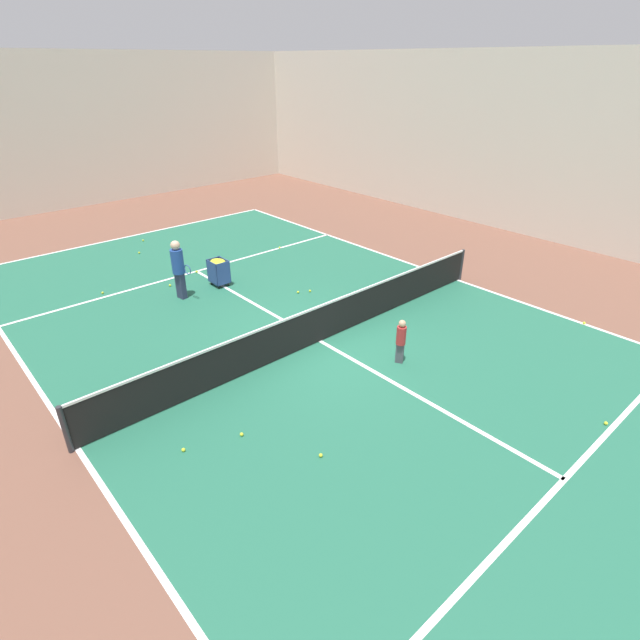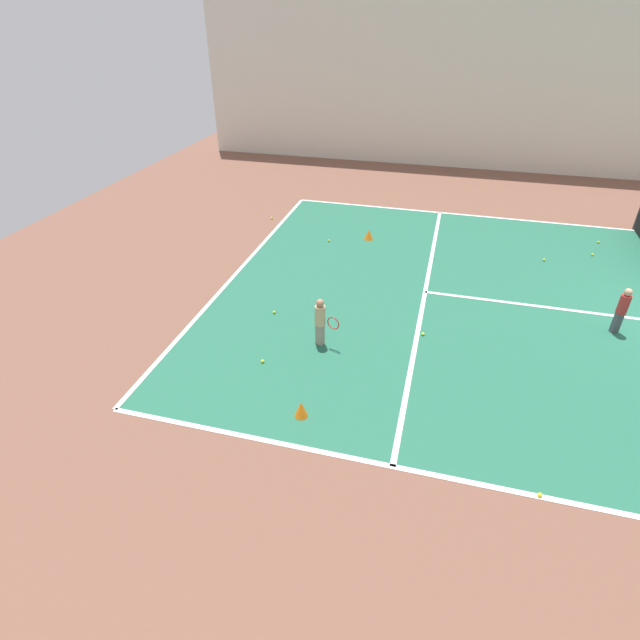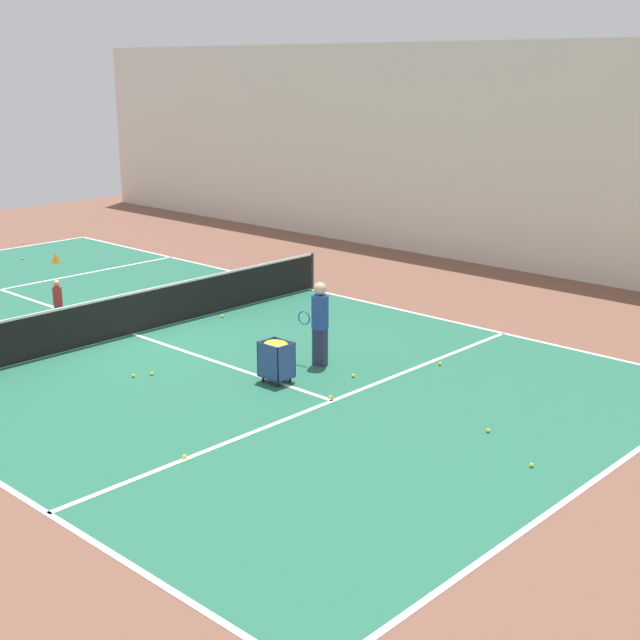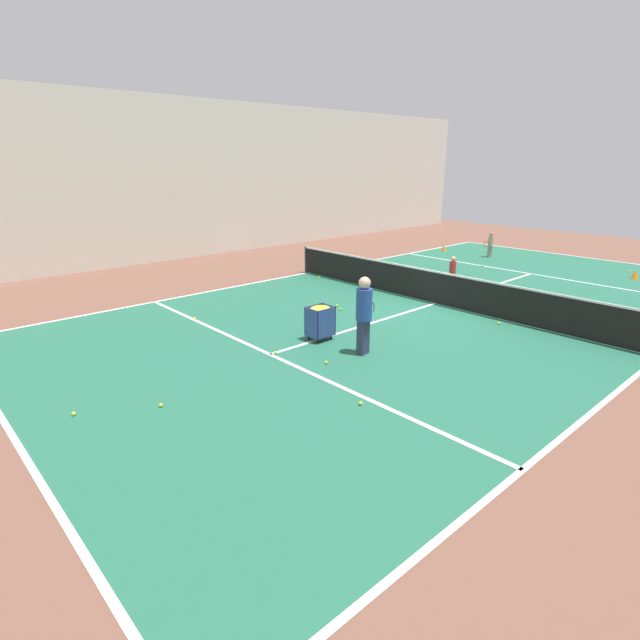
{
  "view_description": "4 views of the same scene",
  "coord_description": "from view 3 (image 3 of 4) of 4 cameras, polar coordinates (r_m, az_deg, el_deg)",
  "views": [
    {
      "loc": [
        -6.97,
        -7.87,
        6.09
      ],
      "look_at": [
        0.0,
        0.0,
        0.58
      ],
      "focal_mm": 28.0,
      "sensor_mm": 36.0,
      "label": 1
    },
    {
      "loc": [
        11.11,
        -5.75,
        6.09
      ],
      "look_at": [
        2.82,
        -7.98,
        0.6
      ],
      "focal_mm": 28.0,
      "sensor_mm": 36.0,
      "label": 2
    },
    {
      "loc": [
        11.11,
        16.08,
        5.83
      ],
      "look_at": [
        -1.31,
        4.5,
        0.94
      ],
      "focal_mm": 50.0,
      "sensor_mm": 36.0,
      "label": 3
    },
    {
      "loc": [
        -8.18,
        11.99,
        4.01
      ],
      "look_at": [
        -0.01,
        4.58,
        0.48
      ],
      "focal_mm": 28.0,
      "sensor_mm": 36.0,
      "label": 4
    }
  ],
  "objects": [
    {
      "name": "tennis_ball_18",
      "position": [
        29.13,
        -18.51,
        3.75
      ],
      "size": [
        0.07,
        0.07,
        0.07
      ],
      "primitive_type": "sphere",
      "color": "yellow",
      "rests_on": "ground"
    },
    {
      "name": "tennis_ball_11",
      "position": [
        17.61,
        -11.86,
        -3.5
      ],
      "size": [
        0.07,
        0.07,
        0.07
      ],
      "primitive_type": "sphere",
      "color": "yellow",
      "rests_on": "ground"
    },
    {
      "name": "coach_at_net",
      "position": [
        17.66,
        -0.01,
        0.13
      ],
      "size": [
        0.39,
        0.68,
        1.71
      ],
      "rotation": [
        0.0,
        0.0,
        -1.41
      ],
      "color": "#2D3351",
      "rests_on": "ground"
    },
    {
      "name": "tennis_ball_1",
      "position": [
        31.71,
        -18.46,
        4.7
      ],
      "size": [
        0.07,
        0.07,
        0.07
      ],
      "primitive_type": "sphere",
      "color": "yellow",
      "rests_on": "ground"
    },
    {
      "name": "line_baseline_far",
      "position": [
        13.55,
        16.71,
        -10.14
      ],
      "size": [
        11.43,
        0.1,
        0.0
      ],
      "primitive_type": "cube",
      "color": "white",
      "rests_on": "ground"
    },
    {
      "name": "tennis_ball_7",
      "position": [
        14.99,
        10.72,
        -6.96
      ],
      "size": [
        0.07,
        0.07,
        0.07
      ],
      "primitive_type": "sphere",
      "color": "yellow",
      "rests_on": "ground"
    },
    {
      "name": "tennis_net",
      "position": [
        20.26,
        -11.92,
        0.46
      ],
      "size": [
        11.73,
        0.1,
        0.97
      ],
      "color": "#2D2D33",
      "rests_on": "ground"
    },
    {
      "name": "line_sideline_left",
      "position": [
        23.99,
        -0.69,
        2.0
      ],
      "size": [
        0.1,
        21.93,
        0.0
      ],
      "primitive_type": "cube",
      "color": "white",
      "rests_on": "ground"
    },
    {
      "name": "hall_enclosure_left",
      "position": [
        27.93,
        7.78,
        10.6
      ],
      "size": [
        0.15,
        33.82,
        6.49
      ],
      "color": "silver",
      "rests_on": "ground"
    },
    {
      "name": "tennis_ball_8",
      "position": [
        17.24,
        2.15,
        -3.58
      ],
      "size": [
        0.07,
        0.07,
        0.07
      ],
      "primitive_type": "sphere",
      "color": "yellow",
      "rests_on": "ground"
    },
    {
      "name": "ground_plane",
      "position": [
        20.39,
        -11.84,
        -0.91
      ],
      "size": [
        37.52,
        37.52,
        0.0
      ],
      "primitive_type": "plane",
      "color": "brown"
    },
    {
      "name": "line_centre_service",
      "position": [
        20.39,
        -11.84,
        -0.89
      ],
      "size": [
        0.1,
        12.06,
        0.0
      ],
      "primitive_type": "cube",
      "color": "white",
      "rests_on": "ground"
    },
    {
      "name": "line_service_far",
      "position": [
        16.07,
        0.81,
        -5.19
      ],
      "size": [
        11.43,
        0.1,
        0.0
      ],
      "primitive_type": "cube",
      "color": "white",
      "rests_on": "ground"
    },
    {
      "name": "tennis_ball_0",
      "position": [
        16.16,
        0.68,
        -4.94
      ],
      "size": [
        0.07,
        0.07,
        0.07
      ],
      "primitive_type": "sphere",
      "color": "yellow",
      "rests_on": "ground"
    },
    {
      "name": "tennis_ball_14",
      "position": [
        18.07,
        7.69,
        -2.79
      ],
      "size": [
        0.07,
        0.07,
        0.07
      ],
      "primitive_type": "sphere",
      "color": "yellow",
      "rests_on": "ground"
    },
    {
      "name": "tennis_ball_5",
      "position": [
        23.59,
        -7.53,
        1.7
      ],
      "size": [
        0.07,
        0.07,
        0.07
      ],
      "primitive_type": "sphere",
      "color": "yellow",
      "rests_on": "ground"
    },
    {
      "name": "child_midcourt",
      "position": [
        21.41,
        -16.44,
        1.29
      ],
      "size": [
        0.29,
        0.29,
        1.07
      ],
      "rotation": [
        0.0,
        0.0,
        2.06
      ],
      "color": "#4C4C56",
      "rests_on": "ground"
    },
    {
      "name": "training_cone_1",
      "position": [
        28.39,
        -16.56,
        3.85
      ],
      "size": [
        0.28,
        0.28,
        0.31
      ],
      "primitive_type": "cone",
      "color": "orange",
      "rests_on": "ground"
    },
    {
      "name": "ball_cart",
      "position": [
        16.84,
        -2.82,
        -2.16
      ],
      "size": [
        0.47,
        0.57,
        0.82
      ],
      "color": "#2D478C",
      "rests_on": "ground"
    },
    {
      "name": "tennis_ball_16",
      "position": [
        13.97,
        -8.67,
        -8.63
      ],
      "size": [
        0.07,
        0.07,
        0.07
      ],
      "primitive_type": "sphere",
      "color": "yellow",
      "rests_on": "ground"
    },
    {
      "name": "tennis_ball_12",
      "position": [
        24.21,
        -10.9,
        1.92
      ],
      "size": [
        0.07,
        0.07,
        0.07
      ],
      "primitive_type": "sphere",
      "color": "yellow",
      "rests_on": "ground"
    },
    {
      "name": "court_playing_area",
      "position": [
        20.39,
        -11.84,
        -0.9
      ],
      "size": [
        11.43,
        21.93,
        0.0
      ],
      "color": "#23664C",
      "rests_on": "ground"
    },
    {
      "name": "tennis_ball_10",
      "position": [
        23.97,
        -5.2,
        2.0
      ],
      "size": [
        0.07,
        0.07,
        0.07
      ],
      "primitive_type": "sphere",
      "color": "yellow",
      "rests_on": "ground"
    },
    {
      "name": "tennis_ball_15",
      "position": [
        21.39,
        -6.27,
        0.25
      ],
      "size": [
        0.07,
        0.07,
        0.07
      ],
      "primitive_type": "sphere",
      "color": "yellow",
      "rests_on": "ground"
    },
    {
      "name": "tennis_ball_6",
      "position": [
        13.91,
        13.39,
        -9.02
      ],
      "size": [
        0.07,
        0.07,
        0.07
      ],
      "primitive_type": "sphere",
      "color": "yellow",
      "rests_on": "ground"
    },
    {
      "name": "tennis_ball_3",
      "position": [
        17.65,
        -10.7,
        -3.39
      ],
      "size": [
        0.07,
        0.07,
        0.07
      ],
      "primitive_type": "sphere",
      "color": "yellow",
      "rests_on": "ground"
    },
    {
      "name": "line_service_near",
      "position": [
        25.42,
        -19.77,
        1.85
      ],
      "size": [
        11.43,
        0.1,
        0.0
      ],
      "primitive_type": "cube",
      "color": "white",
      "rests_on": "ground"
    }
  ]
}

